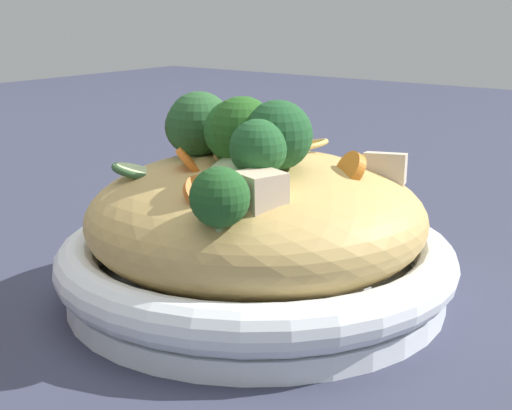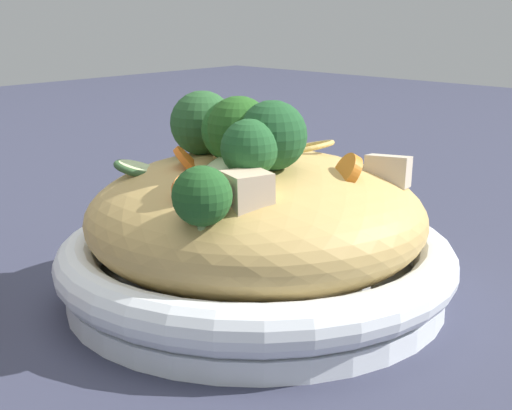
{
  "view_description": "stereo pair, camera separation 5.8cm",
  "coord_description": "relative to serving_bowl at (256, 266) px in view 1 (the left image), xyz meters",
  "views": [
    {
      "loc": [
        -0.44,
        -0.34,
        0.23
      ],
      "look_at": [
        0.0,
        0.0,
        0.07
      ],
      "focal_mm": 53.37,
      "sensor_mm": 36.0,
      "label": 1
    },
    {
      "loc": [
        -0.41,
        -0.38,
        0.23
      ],
      "look_at": [
        0.0,
        0.0,
        0.07
      ],
      "focal_mm": 53.37,
      "sensor_mm": 36.0,
      "label": 2
    }
  ],
  "objects": [
    {
      "name": "zucchini_slices",
      "position": [
        -0.03,
        0.03,
        0.08
      ],
      "size": [
        0.15,
        0.13,
        0.03
      ],
      "color": "beige",
      "rests_on": "serving_bowl"
    },
    {
      "name": "chicken_chunks",
      "position": [
        0.01,
        -0.04,
        0.08
      ],
      "size": [
        0.17,
        0.13,
        0.04
      ],
      "color": "beige",
      "rests_on": "serving_bowl"
    },
    {
      "name": "noodle_heap",
      "position": [
        0.0,
        0.0,
        0.04
      ],
      "size": [
        0.26,
        0.26,
        0.1
      ],
      "color": "tan",
      "rests_on": "serving_bowl"
    },
    {
      "name": "ground_plane",
      "position": [
        0.0,
        0.0,
        -0.03
      ],
      "size": [
        3.0,
        3.0,
        0.0
      ],
      "primitive_type": "plane",
      "color": "#35384D"
    },
    {
      "name": "serving_bowl",
      "position": [
        0.0,
        0.0,
        0.0
      ],
      "size": [
        0.31,
        0.31,
        0.05
      ],
      "color": "white",
      "rests_on": "ground_plane"
    },
    {
      "name": "carrot_coins",
      "position": [
        -0.0,
        -0.03,
        0.08
      ],
      "size": [
        0.2,
        0.13,
        0.04
      ],
      "color": "orange",
      "rests_on": "serving_bowl"
    },
    {
      "name": "chopsticks_pair",
      "position": [
        0.21,
        0.24,
        -0.02
      ],
      "size": [
        0.2,
        0.08,
        0.01
      ],
      "color": "black",
      "rests_on": "ground_plane"
    },
    {
      "name": "broccoli_florets",
      "position": [
        -0.03,
        0.0,
        0.1
      ],
      "size": [
        0.15,
        0.16,
        0.08
      ],
      "color": "#9DBA73",
      "rests_on": "serving_bowl"
    }
  ]
}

